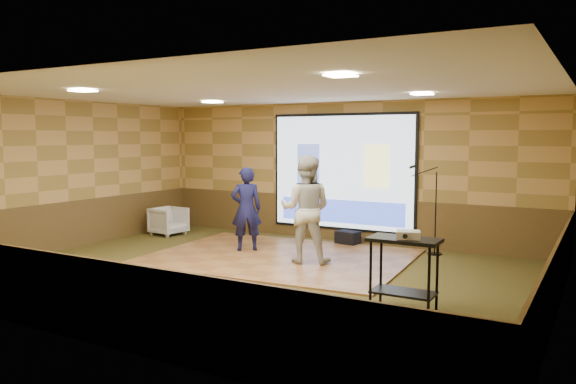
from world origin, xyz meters
The scene contains 19 objects.
ground centered at (0.00, 0.00, 0.00)m, with size 9.00×9.00×0.00m, color #2B3317.
room_shell centered at (0.00, 0.00, 2.09)m, with size 9.04×7.04×3.02m.
wainscot_back centered at (0.00, 3.48, 0.47)m, with size 9.00×0.04×0.95m, color #533D1B.
wainscot_front centered at (0.00, -3.48, 0.47)m, with size 9.00×0.04×0.95m, color #533D1B.
wainscot_left centered at (-4.48, 0.00, 0.47)m, with size 0.04×7.00×0.95m, color #533D1B.
wainscot_right centered at (4.48, 0.00, 0.47)m, with size 0.04×7.00×0.95m, color #533D1B.
projector_screen centered at (0.00, 3.44, 1.47)m, with size 3.32×0.06×2.52m.
downlight_nw centered at (-2.20, 1.80, 2.97)m, with size 0.32×0.32×0.02m, color beige.
downlight_ne centered at (2.20, 1.80, 2.97)m, with size 0.32×0.32×0.02m, color beige.
downlight_sw centered at (-2.20, -1.50, 2.97)m, with size 0.32×0.32×0.02m, color beige.
downlight_se centered at (2.20, -1.50, 2.97)m, with size 0.32×0.32×0.02m, color beige.
dance_floor centered at (-0.29, 1.29, 0.02)m, with size 4.68×3.56×0.03m, color olive.
player_left centered at (-1.13, 1.44, 0.85)m, with size 0.60×0.39×1.64m, color #13143E.
player_right centered at (0.38, 1.08, 0.98)m, with size 0.92×0.72×1.90m, color beige.
av_table centered at (2.74, -0.66, 0.67)m, with size 0.91×0.48×0.96m.
projector centered at (2.79, -0.67, 1.01)m, with size 0.29×0.25×0.10m, color silver.
mic_stand centered at (2.10, 3.03, 0.49)m, with size 0.67×0.28×1.72m.
banquet_chair centered at (-3.77, 2.14, 0.32)m, with size 0.68×0.70×0.64m, color gray.
duffel_bag centered at (0.31, 3.07, 0.15)m, with size 0.47×0.31×0.29m, color black.
Camera 1 is at (4.98, -7.60, 2.25)m, focal length 35.00 mm.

